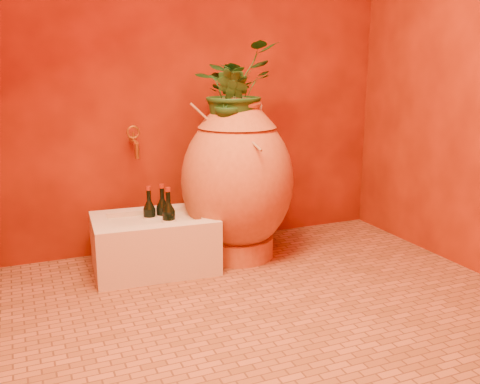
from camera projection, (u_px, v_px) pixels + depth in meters
name	position (u px, v px, depth m)	size (l,w,h in m)	color
floor	(268.00, 301.00, 2.66)	(2.50, 2.50, 0.00)	brown
wall_back	(199.00, 46.00, 3.25)	(2.50, 0.02, 2.50)	#551304
amphora	(237.00, 180.00, 3.17)	(0.76, 0.76, 0.95)	#B16132
stone_basin	(154.00, 244.00, 3.04)	(0.70, 0.50, 0.31)	beige
wine_bottle_a	(163.00, 217.00, 3.10)	(0.07, 0.07, 0.30)	black
wine_bottle_b	(150.00, 219.00, 3.07)	(0.07, 0.07, 0.30)	black
wine_bottle_c	(169.00, 222.00, 3.00)	(0.08, 0.08, 0.31)	black
wall_tap	(134.00, 140.00, 3.13)	(0.08, 0.17, 0.19)	olive
plant_main	(234.00, 89.00, 3.06)	(0.48, 0.42, 0.53)	#18451A
plant_side	(231.00, 103.00, 2.96)	(0.21, 0.17, 0.38)	#18451A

